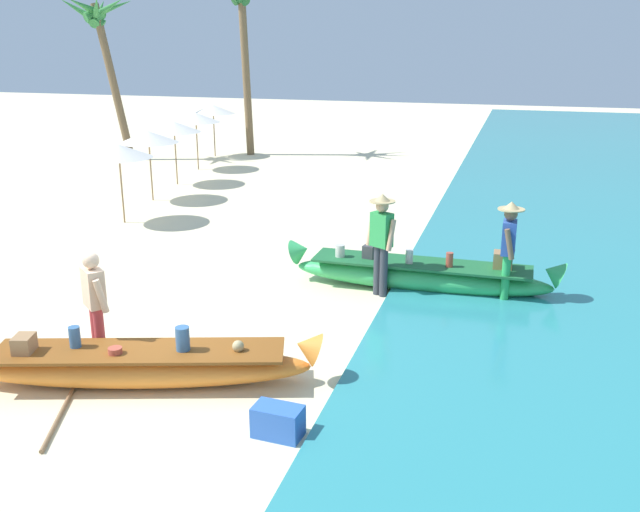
% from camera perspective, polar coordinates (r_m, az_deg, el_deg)
% --- Properties ---
extents(ground_plane, '(80.00, 80.00, 0.00)m').
position_cam_1_polar(ground_plane, '(10.66, -12.27, -7.22)').
color(ground_plane, beige).
extents(boat_orange_foreground, '(4.70, 2.03, 0.81)m').
position_cam_1_polar(boat_orange_foreground, '(9.57, -14.41, -8.52)').
color(boat_orange_foreground, orange).
rests_on(boat_orange_foreground, ground).
extents(boat_green_midground, '(4.90, 0.82, 0.82)m').
position_cam_1_polar(boat_green_midground, '(12.69, 8.15, -1.50)').
color(boat_green_midground, '#38B760').
rests_on(boat_green_midground, ground).
extents(person_vendor_hatted, '(0.58, 0.46, 1.82)m').
position_cam_1_polar(person_vendor_hatted, '(12.15, 4.98, 1.51)').
color(person_vendor_hatted, '#333842').
rests_on(person_vendor_hatted, ground).
extents(person_tourist_customer, '(0.54, 0.49, 1.65)m').
position_cam_1_polar(person_tourist_customer, '(9.96, -17.70, -3.66)').
color(person_tourist_customer, '#B2383D').
rests_on(person_tourist_customer, ground).
extents(person_vendor_assistant, '(0.44, 0.55, 1.78)m').
position_cam_1_polar(person_vendor_assistant, '(12.15, 14.98, 0.85)').
color(person_vendor_assistant, green).
rests_on(person_vendor_assistant, ground).
extents(parasol_row_0, '(1.60, 1.60, 1.91)m').
position_cam_1_polar(parasol_row_0, '(17.54, -15.96, 8.15)').
color(parasol_row_0, '#8E6B47').
rests_on(parasol_row_0, ground).
extents(parasol_row_1, '(1.60, 1.60, 1.91)m').
position_cam_1_polar(parasol_row_1, '(19.84, -13.69, 9.33)').
color(parasol_row_1, '#8E6B47').
rests_on(parasol_row_1, ground).
extents(parasol_row_2, '(1.60, 1.60, 1.91)m').
position_cam_1_polar(parasol_row_2, '(21.91, -11.71, 10.18)').
color(parasol_row_2, '#8E6B47').
rests_on(parasol_row_2, ground).
extents(parasol_row_3, '(1.60, 1.60, 1.91)m').
position_cam_1_polar(parasol_row_3, '(24.31, -10.00, 10.96)').
color(parasol_row_3, '#8E6B47').
rests_on(parasol_row_3, ground).
extents(parasol_row_4, '(1.60, 1.60, 1.91)m').
position_cam_1_polar(parasol_row_4, '(26.96, -8.63, 11.64)').
color(parasol_row_4, '#8E6B47').
rests_on(parasol_row_4, ground).
extents(palm_tree_tall_inland, '(2.56, 2.69, 5.76)m').
position_cam_1_polar(palm_tree_tall_inland, '(27.14, -17.40, 17.27)').
color(palm_tree_tall_inland, brown).
rests_on(palm_tree_tall_inland, ground).
extents(palm_tree_leaning_seaward, '(2.74, 2.83, 6.58)m').
position_cam_1_polar(palm_tree_leaning_seaward, '(27.17, -6.37, 19.39)').
color(palm_tree_leaning_seaward, brown).
rests_on(palm_tree_leaning_seaward, ground).
extents(cooler_box, '(0.58, 0.37, 0.37)m').
position_cam_1_polar(cooler_box, '(8.23, -3.42, -13.20)').
color(cooler_box, blue).
rests_on(cooler_box, ground).
extents(paddle, '(0.84, 1.73, 0.05)m').
position_cam_1_polar(paddle, '(9.47, -19.78, -10.97)').
color(paddle, '#8E6B47').
rests_on(paddle, ground).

